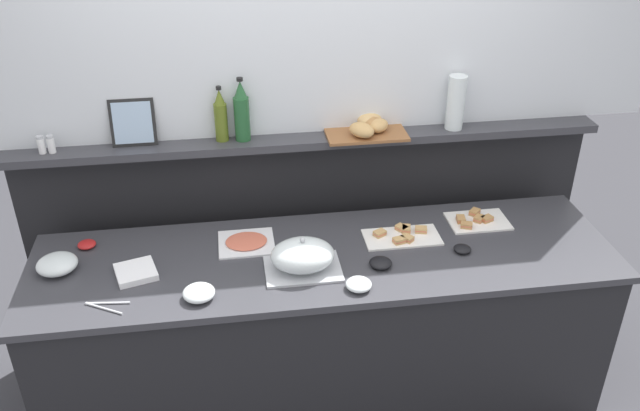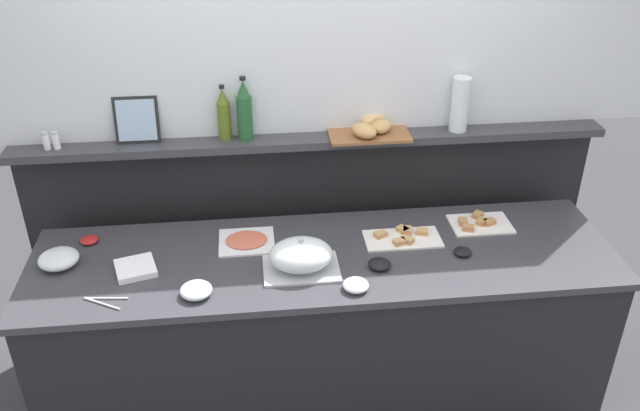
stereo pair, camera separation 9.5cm
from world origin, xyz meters
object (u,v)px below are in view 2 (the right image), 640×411
condiment_bowl_cream (89,240)px  framed_picture (137,120)px  glass_bowl_medium (356,285)px  serving_tongs (103,301)px  cold_cuts_platter (247,241)px  glass_bowl_small (59,259)px  sandwich_platter_side (403,237)px  napkin_stack (136,268)px  wine_bottle_green (244,111)px  bread_basket (371,127)px  pepper_shaker (56,140)px  glass_bowl_large (196,291)px  olive_oil_bottle (224,115)px  condiment_bowl_teal (379,264)px  condiment_bowl_dark (463,252)px  serving_cloche (301,256)px  sandwich_platter_rear (479,223)px  salt_shaker (46,141)px  water_carafe (460,104)px

condiment_bowl_cream → framed_picture: size_ratio=0.37×
glass_bowl_medium → serving_tongs: (-1.07, 0.03, -0.02)m
cold_cuts_platter → glass_bowl_small: size_ratio=1.46×
sandwich_platter_side → napkin_stack: 1.25m
serving_tongs → wine_bottle_green: 1.10m
bread_basket → framed_picture: size_ratio=1.76×
wine_bottle_green → pepper_shaker: (-0.90, -0.02, -0.10)m
glass_bowl_large → olive_oil_bottle: olive_oil_bottle is taller
condiment_bowl_teal → condiment_bowl_cream: condiment_bowl_teal is taller
glass_bowl_medium → condiment_bowl_dark: bearing=21.4°
cold_cuts_platter → serving_tongs: bearing=-147.4°
glass_bowl_medium → wine_bottle_green: wine_bottle_green is taller
wine_bottle_green → condiment_bowl_dark: bearing=-30.0°
glass_bowl_small → serving_tongs: bearing=-50.8°
glass_bowl_small → condiment_bowl_teal: glass_bowl_small is taller
glass_bowl_small → olive_oil_bottle: (0.77, 0.45, 0.48)m
glass_bowl_large → pepper_shaker: 1.05m
condiment_bowl_teal → wine_bottle_green: 0.98m
cold_cuts_platter → serving_cloche: 0.35m
condiment_bowl_dark → bread_basket: 0.77m
sandwich_platter_rear → condiment_bowl_cream: (-1.90, 0.05, 0.00)m
olive_oil_bottle → wine_bottle_green: bearing=-4.3°
framed_picture → napkin_stack: bearing=-90.4°
napkin_stack → condiment_bowl_cream: bearing=133.7°
condiment_bowl_dark → framed_picture: bearing=158.7°
serving_cloche → cold_cuts_platter: bearing=133.8°
olive_oil_bottle → salt_shaker: 0.85m
serving_cloche → salt_shaker: 1.34m
glass_bowl_small → water_carafe: 2.04m
pepper_shaker → framed_picture: bearing=5.8°
condiment_bowl_teal → salt_shaker: bearing=158.3°
condiment_bowl_cream → wine_bottle_green: 0.96m
pepper_shaker → olive_oil_bottle: bearing=1.9°
sandwich_platter_side → glass_bowl_large: (-0.96, -0.33, 0.01)m
bread_basket → water_carafe: water_carafe is taller
sandwich_platter_side → water_carafe: size_ratio=1.32×
serving_tongs → salt_shaker: (-0.31, 0.72, 0.42)m
serving_tongs → condiment_bowl_cream: bearing=106.6°
glass_bowl_large → sandwich_platter_side: bearing=19.0°
olive_oil_bottle → water_carafe: 1.17m
cold_cuts_platter → condiment_bowl_cream: (-0.75, 0.08, 0.01)m
condiment_bowl_teal → water_carafe: size_ratio=0.37×
condiment_bowl_teal → bread_basket: bread_basket is taller
wine_bottle_green → glass_bowl_small: bearing=-153.0°
sandwich_platter_rear → cold_cuts_platter: sandwich_platter_rear is taller
condiment_bowl_teal → pepper_shaker: size_ratio=1.18×
wine_bottle_green → glass_bowl_medium: bearing=-60.5°
serving_cloche → napkin_stack: serving_cloche is taller
sandwich_platter_rear → condiment_bowl_cream: 1.90m
sandwich_platter_rear → serving_tongs: 1.81m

